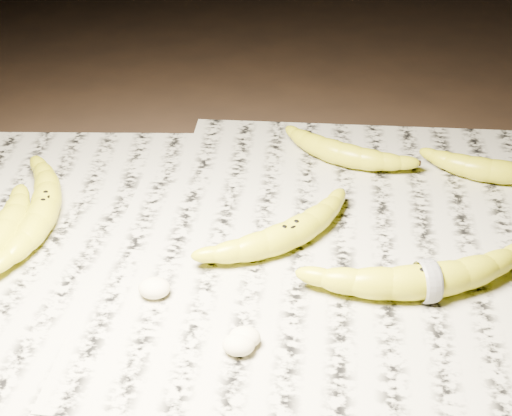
# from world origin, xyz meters

# --- Properties ---
(ground) EXTENTS (3.00, 3.00, 0.00)m
(ground) POSITION_xyz_m (0.00, 0.00, 0.00)
(ground) COLOR black
(ground) RESTS_ON ground
(newspaper_patch) EXTENTS (0.90, 0.70, 0.01)m
(newspaper_patch) POSITION_xyz_m (-0.01, 0.02, 0.00)
(newspaper_patch) COLOR #B3B099
(newspaper_patch) RESTS_ON ground
(banana_left_a) EXTENTS (0.09, 0.22, 0.04)m
(banana_left_a) POSITION_xyz_m (-0.25, 0.05, 0.03)
(banana_left_a) COLOR gold
(banana_left_a) RESTS_ON newspaper_patch
(banana_center) EXTENTS (0.19, 0.17, 0.04)m
(banana_center) POSITION_xyz_m (0.05, 0.01, 0.03)
(banana_center) COLOR gold
(banana_center) RESTS_ON newspaper_patch
(banana_taped) EXTENTS (0.24, 0.11, 0.04)m
(banana_taped) POSITION_xyz_m (0.20, -0.07, 0.03)
(banana_taped) COLOR gold
(banana_taped) RESTS_ON newspaper_patch
(banana_upper_a) EXTENTS (0.18, 0.13, 0.03)m
(banana_upper_a) POSITION_xyz_m (0.12, 0.21, 0.02)
(banana_upper_a) COLOR gold
(banana_upper_a) RESTS_ON newspaper_patch
(banana_upper_b) EXTENTS (0.17, 0.09, 0.03)m
(banana_upper_b) POSITION_xyz_m (0.32, 0.18, 0.02)
(banana_upper_b) COLOR gold
(banana_upper_b) RESTS_ON newspaper_patch
(measuring_tape) EXTENTS (0.02, 0.05, 0.05)m
(measuring_tape) POSITION_xyz_m (0.20, -0.07, 0.03)
(measuring_tape) COLOR white
(measuring_tape) RESTS_ON newspaper_patch
(flesh_chunk_a) EXTENTS (0.03, 0.03, 0.02)m
(flesh_chunk_a) POSITION_xyz_m (-0.09, -0.08, 0.02)
(flesh_chunk_a) COLOR beige
(flesh_chunk_a) RESTS_ON newspaper_patch
(flesh_chunk_b) EXTENTS (0.03, 0.03, 0.02)m
(flesh_chunk_b) POSITION_xyz_m (0.01, -0.16, 0.02)
(flesh_chunk_b) COLOR beige
(flesh_chunk_b) RESTS_ON newspaper_patch
(flesh_chunk_c) EXTENTS (0.03, 0.03, 0.02)m
(flesh_chunk_c) POSITION_xyz_m (0.01, -0.15, 0.02)
(flesh_chunk_c) COLOR beige
(flesh_chunk_c) RESTS_ON newspaper_patch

